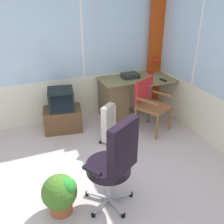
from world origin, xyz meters
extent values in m
cube|color=beige|center=(0.00, 0.00, -0.03)|extent=(5.71, 5.50, 0.06)
cube|color=#EBE9C8|center=(0.00, 2.28, 0.40)|extent=(4.71, 0.06, 0.80)
cube|color=silver|center=(0.00, 2.28, 1.63)|extent=(4.61, 0.06, 1.67)
cube|color=white|center=(0.78, 2.28, 1.63)|extent=(0.04, 0.07, 1.67)
cube|color=white|center=(2.38, 1.13, 1.63)|extent=(0.07, 0.04, 1.67)
cube|color=#BB4010|center=(2.25, 2.15, 1.27)|extent=(0.34, 0.08, 2.55)
cube|color=olive|center=(1.67, 1.93, 0.75)|extent=(1.33, 0.61, 0.02)
cube|color=olive|center=(2.03, 1.53, 0.75)|extent=(0.61, 0.18, 0.02)
cube|color=brown|center=(1.24, 1.93, 0.36)|extent=(0.40, 0.57, 0.73)
cylinder|color=#4C4C51|center=(1.77, 1.48, 0.37)|extent=(0.04, 0.04, 0.74)
cylinder|color=#4C4C51|center=(1.05, 2.19, 0.37)|extent=(0.04, 0.04, 0.74)
cylinder|color=red|center=(2.08, 2.03, 0.77)|extent=(0.13, 0.13, 0.02)
cylinder|color=red|center=(2.08, 2.03, 0.86)|extent=(0.02, 0.02, 0.15)
cylinder|color=red|center=(2.13, 2.00, 1.00)|extent=(0.03, 0.08, 0.14)
cone|color=red|center=(2.18, 1.96, 1.03)|extent=(0.14, 0.14, 0.12)
cube|color=black|center=(2.08, 1.58, 0.77)|extent=(0.07, 0.16, 0.02)
cube|color=#282D28|center=(1.59, 1.94, 0.81)|extent=(0.31, 0.24, 0.09)
cylinder|color=#935B31|center=(1.60, 0.93, 0.22)|extent=(0.04, 0.04, 0.43)
cylinder|color=#935B31|center=(1.99, 1.13, 0.22)|extent=(0.04, 0.04, 0.43)
cylinder|color=#935B31|center=(1.40, 1.32, 0.22)|extent=(0.04, 0.04, 0.43)
cylinder|color=#935B31|center=(1.79, 1.52, 0.22)|extent=(0.04, 0.04, 0.43)
cube|color=#935B31|center=(1.70, 1.22, 0.45)|extent=(0.64, 0.64, 0.04)
cube|color=#935B31|center=(1.60, 1.42, 0.70)|extent=(0.40, 0.23, 0.45)
cube|color=red|center=(1.60, 1.42, 0.72)|extent=(0.43, 0.26, 0.38)
cube|color=#935B31|center=(1.50, 1.13, 0.63)|extent=(0.23, 0.40, 0.03)
cube|color=#935B31|center=(1.89, 1.32, 0.63)|extent=(0.23, 0.40, 0.03)
cube|color=#B7B7BF|center=(0.25, -0.10, 0.04)|extent=(0.26, 0.17, 0.02)
cylinder|color=black|center=(0.13, -0.17, 0.02)|extent=(0.05, 0.05, 0.05)
cube|color=#B7B7BF|center=(0.40, -0.16, 0.04)|extent=(0.10, 0.28, 0.02)
cylinder|color=black|center=(0.43, -0.30, 0.02)|extent=(0.05, 0.05, 0.05)
cube|color=#B7B7BF|center=(0.51, -0.04, 0.04)|extent=(0.28, 0.06, 0.02)
cylinder|color=black|center=(0.64, -0.05, 0.02)|extent=(0.05, 0.05, 0.05)
cube|color=#B7B7BF|center=(0.42, 0.10, 0.04)|extent=(0.14, 0.27, 0.02)
cylinder|color=black|center=(0.48, 0.23, 0.02)|extent=(0.05, 0.05, 0.05)
cube|color=#B7B7BF|center=(0.26, 0.06, 0.04)|extent=(0.23, 0.21, 0.02)
cylinder|color=black|center=(0.16, 0.16, 0.02)|extent=(0.05, 0.05, 0.05)
cylinder|color=#B7B7BF|center=(0.37, -0.03, 0.26)|extent=(0.05, 0.05, 0.40)
cylinder|color=black|center=(0.37, -0.03, 0.50)|extent=(0.50, 0.50, 0.09)
cube|color=black|center=(0.46, -0.19, 0.84)|extent=(0.41, 0.29, 0.57)
cube|color=black|center=(0.60, 0.11, 0.63)|extent=(0.16, 0.21, 0.04)
cube|color=black|center=(0.13, -0.17, 0.63)|extent=(0.16, 0.21, 0.04)
cube|color=brown|center=(0.24, 1.86, 0.20)|extent=(0.71, 0.54, 0.40)
cube|color=black|center=(0.24, 1.86, 0.58)|extent=(0.48, 0.47, 0.36)
cube|color=black|center=(0.21, 1.66, 0.58)|extent=(0.34, 0.07, 0.28)
cube|color=silver|center=(0.74, 1.12, 0.33)|extent=(0.08, 0.09, 0.61)
cube|color=silver|center=(0.78, 1.15, 0.33)|extent=(0.08, 0.09, 0.61)
cube|color=silver|center=(0.81, 1.18, 0.33)|extent=(0.08, 0.09, 0.61)
cube|color=silver|center=(0.84, 1.20, 0.33)|extent=(0.08, 0.09, 0.61)
cube|color=silver|center=(0.87, 1.23, 0.33)|extent=(0.08, 0.09, 0.61)
cube|color=silver|center=(0.91, 1.25, 0.33)|extent=(0.08, 0.09, 0.61)
cube|color=silver|center=(0.94, 1.28, 0.33)|extent=(0.08, 0.09, 0.61)
cube|color=black|center=(0.88, 1.15, 0.01)|extent=(0.26, 0.22, 0.03)
cube|color=black|center=(0.80, 1.26, 0.01)|extent=(0.26, 0.22, 0.03)
cube|color=silver|center=(0.97, 1.31, 0.36)|extent=(0.10, 0.10, 0.43)
cylinder|color=#A65930|center=(-0.18, 0.04, 0.07)|extent=(0.25, 0.25, 0.14)
sphere|color=#417323|center=(-0.18, 0.04, 0.28)|extent=(0.39, 0.39, 0.39)
sphere|color=#2D8E2C|center=(-0.10, 0.00, 0.36)|extent=(0.21, 0.21, 0.21)
camera|label=1|loc=(-0.42, -2.03, 2.25)|focal=39.52mm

